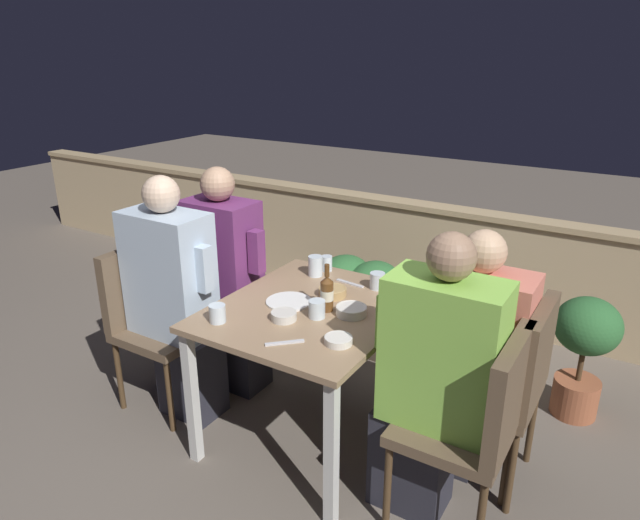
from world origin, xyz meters
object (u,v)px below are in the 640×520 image
person_green_blouse (433,381)px  beer_bottle (327,293)px  person_blue_shirt (176,300)px  potted_plant (584,345)px  person_coral_top (466,355)px  chair_left_far (203,291)px  chair_left_near (151,311)px  chair_right_far (510,377)px  chair_right_near (479,416)px  person_purple_stripe (228,280)px

person_green_blouse → beer_bottle: person_green_blouse is taller
person_blue_shirt → potted_plant: bearing=29.9°
person_coral_top → chair_left_far: bearing=-179.9°
chair_left_near → chair_right_far: same height
chair_right_near → chair_right_far: 0.36m
person_blue_shirt → beer_bottle: bearing=12.3°
chair_right_near → person_purple_stripe: bearing=167.5°
chair_left_near → chair_left_far: (0.06, 0.35, 0.00)m
chair_left_far → beer_bottle: size_ratio=3.87×
person_blue_shirt → person_purple_stripe: person_blue_shirt is taller
person_blue_shirt → chair_right_near: bearing=0.0°
person_purple_stripe → chair_right_far: (1.61, 0.00, -0.11)m
chair_left_far → person_green_blouse: (1.58, -0.35, 0.09)m
chair_left_far → person_blue_shirt: bearing=-68.3°
person_blue_shirt → potted_plant: person_blue_shirt is taller
chair_right_near → chair_right_far: bearing=85.3°
person_coral_top → person_blue_shirt: bearing=-166.4°
person_green_blouse → chair_right_far: (0.23, 0.35, -0.09)m
person_purple_stripe → person_green_blouse: person_purple_stripe is taller
chair_left_near → chair_left_far: size_ratio=1.00×
chair_right_far → potted_plant: 0.78m
chair_left_near → person_green_blouse: person_green_blouse is taller
person_blue_shirt → person_purple_stripe: size_ratio=1.01×
person_green_blouse → beer_bottle: bearing=163.7°
person_blue_shirt → beer_bottle: 0.86m
person_blue_shirt → beer_bottle: size_ratio=5.65×
person_green_blouse → chair_left_near: bearing=-180.0°
beer_bottle → person_purple_stripe: bearing=167.3°
person_blue_shirt → chair_right_far: bearing=12.0°
potted_plant → chair_right_far: bearing=-106.9°
person_purple_stripe → chair_right_near: bearing=-12.5°
person_blue_shirt → person_green_blouse: 1.44m
chair_right_far → person_green_blouse: bearing=-123.1°
chair_right_far → person_coral_top: (-0.21, 0.00, 0.05)m
person_coral_top → potted_plant: bearing=59.7°
person_green_blouse → chair_left_far: bearing=167.5°
person_blue_shirt → person_purple_stripe: (0.06, 0.35, -0.00)m
chair_left_far → beer_bottle: beer_bottle is taller
person_coral_top → beer_bottle: bearing=-164.7°
chair_right_near → potted_plant: (0.25, 1.09, -0.12)m
chair_left_far → person_purple_stripe: person_purple_stripe is taller
chair_left_near → chair_right_near: size_ratio=1.00×
person_coral_top → potted_plant: 0.87m
person_purple_stripe → person_green_blouse: size_ratio=1.02×
person_blue_shirt → chair_left_near: bearing=-180.0°
person_green_blouse → beer_bottle: size_ratio=5.47×
chair_left_far → chair_right_far: size_ratio=1.00×
person_blue_shirt → chair_left_far: (-0.14, 0.35, -0.12)m
chair_left_far → person_green_blouse: size_ratio=0.71×
person_blue_shirt → chair_left_far: bearing=111.7°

